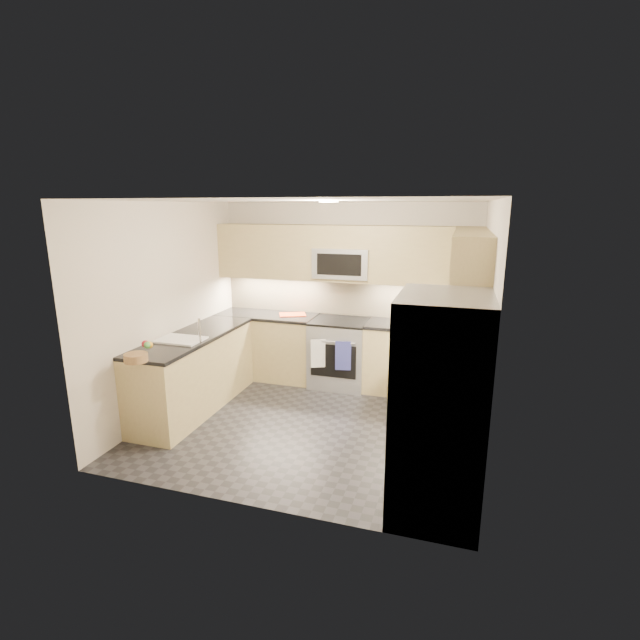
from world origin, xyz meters
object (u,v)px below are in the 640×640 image
Objects in this scene: microwave at (343,263)px; refrigerator at (439,406)px; fruit_basket at (136,358)px; gas_range at (339,353)px; utensil_bowl at (444,321)px; cutting_board at (293,315)px.

microwave is 3.04m from refrigerator.
microwave is 2.94m from fruit_basket.
utensil_bowl is (1.38, 0.01, 0.56)m from gas_range.
gas_range is at bearing 120.88° from refrigerator.
microwave is 0.42× the size of refrigerator.
microwave is at bearing 119.62° from refrigerator.
utensil_bowl is at bearing 0.25° from gas_range.
utensil_bowl is 1.19× the size of fruit_basket.
cutting_board is (-2.09, 0.07, -0.07)m from utensil_bowl.
gas_range is 1.20× the size of microwave.
gas_range is 2.47× the size of cutting_board.
utensil_bowl is at bearing 91.75° from refrigerator.
refrigerator reaches higher than gas_range.
gas_range is 2.80m from fruit_basket.
microwave is at bearing 90.00° from gas_range.
refrigerator is 2.94m from fruit_basket.
gas_range is 1.49m from utensil_bowl.
cutting_board is (-0.72, -0.05, -0.75)m from microwave.
fruit_basket is (-2.86, -2.32, -0.04)m from utensil_bowl.
refrigerator is (1.45, -2.55, -0.80)m from microwave.
gas_range is at bearing -179.75° from utensil_bowl.
refrigerator is at bearing -60.38° from microwave.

